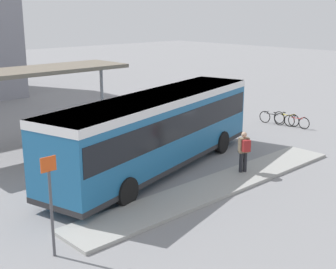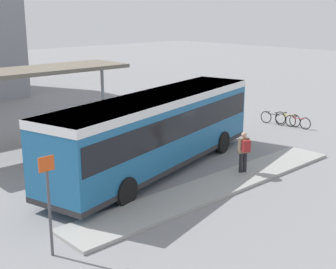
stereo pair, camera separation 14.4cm
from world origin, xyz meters
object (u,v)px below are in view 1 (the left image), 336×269
at_px(pedestrian_waiting, 244,149).
at_px(bicycle_black, 272,118).
at_px(bicycle_yellow, 286,119).
at_px(bicycle_red, 297,122).
at_px(city_bus, 158,127).
at_px(potted_planter_near_shelter, 49,153).
at_px(platform_sign, 51,202).

bearing_deg(pedestrian_waiting, bicycle_black, -38.76).
bearing_deg(bicycle_yellow, bicycle_red, -4.82).
bearing_deg(pedestrian_waiting, city_bus, 59.90).
distance_m(bicycle_yellow, potted_planter_near_shelter, 13.89).
relative_size(bicycle_red, potted_planter_near_shelter, 1.31).
relative_size(city_bus, platform_sign, 4.26).
height_order(bicycle_yellow, bicycle_black, bicycle_yellow).
bearing_deg(pedestrian_waiting, bicycle_yellow, -43.79).
distance_m(bicycle_red, potted_planter_near_shelter, 13.96).
relative_size(bicycle_yellow, potted_planter_near_shelter, 1.43).
xyz_separation_m(city_bus, pedestrian_waiting, (2.06, -2.82, -0.76)).
bearing_deg(bicycle_black, pedestrian_waiting, 111.71).
height_order(city_bus, bicycle_red, city_bus).
bearing_deg(pedestrian_waiting, potted_planter_near_shelter, 63.52).
relative_size(bicycle_black, platform_sign, 0.59).
distance_m(bicycle_red, bicycle_yellow, 0.74).
height_order(pedestrian_waiting, platform_sign, platform_sign).
bearing_deg(pedestrian_waiting, platform_sign, 116.89).
distance_m(city_bus, platform_sign, 7.51).
distance_m(pedestrian_waiting, bicycle_black, 9.23).
relative_size(potted_planter_near_shelter, platform_sign, 0.43).
height_order(pedestrian_waiting, bicycle_red, pedestrian_waiting).
relative_size(city_bus, bicycle_black, 7.21).
distance_m(bicycle_yellow, platform_sign, 17.79).
bearing_deg(bicycle_black, city_bus, 92.15).
bearing_deg(platform_sign, pedestrian_waiting, 3.16).
relative_size(bicycle_red, bicycle_yellow, 0.91).
distance_m(pedestrian_waiting, bicycle_red, 8.87).
bearing_deg(bicycle_red, potted_planter_near_shelter, -107.28).
bearing_deg(platform_sign, bicycle_black, 15.60).
relative_size(bicycle_black, potted_planter_near_shelter, 1.37).
distance_m(bicycle_red, bicycle_black, 1.49).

